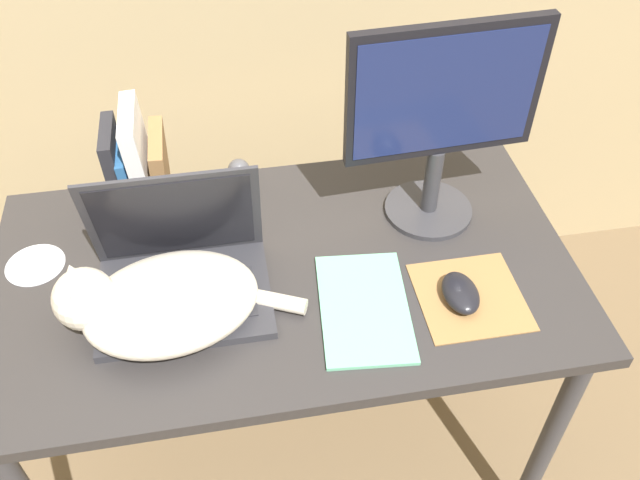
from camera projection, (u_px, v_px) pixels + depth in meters
desk at (285, 296)px, 1.45m from camera, size 1.19×0.67×0.75m
laptop at (182, 273)px, 1.31m from camera, size 0.33×0.25×0.26m
cat at (160, 302)px, 1.24m from camera, size 0.46×0.29×0.15m
external_monitor at (442, 116)px, 1.33m from camera, size 0.40×0.19×0.45m
mousepad at (470, 297)px, 1.33m from camera, size 0.20×0.21×0.00m
computer_mouse at (461, 293)px, 1.31m from camera, size 0.07×0.11×0.04m
book_row at (139, 171)px, 1.44m from camera, size 0.12×0.17×0.26m
notepad at (364, 307)px, 1.31m from camera, size 0.19×0.29×0.01m
webcam at (239, 171)px, 1.54m from camera, size 0.05×0.05×0.07m
cd_disc at (35, 265)px, 1.39m from camera, size 0.12×0.12×0.00m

